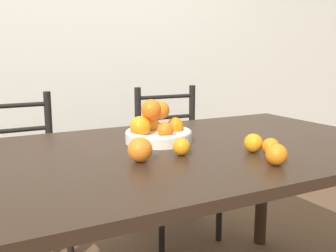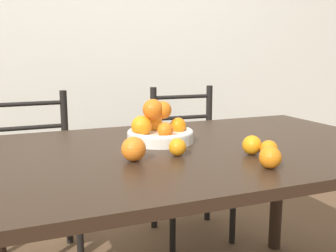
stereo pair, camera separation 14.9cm
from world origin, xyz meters
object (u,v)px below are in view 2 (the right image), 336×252
(orange_loose_0, at_px, (252,145))
(chair_right, at_px, (190,164))
(fruit_bowl, at_px, (159,130))
(orange_loose_4, at_px, (178,147))
(orange_loose_3, at_px, (134,149))
(orange_loose_2, at_px, (269,149))
(orange_loose_1, at_px, (270,157))
(chair_left, at_px, (35,182))

(orange_loose_0, xyz_separation_m, chair_right, (0.23, 0.99, -0.36))
(fruit_bowl, xyz_separation_m, orange_loose_4, (-0.02, -0.23, -0.02))
(orange_loose_3, relative_size, orange_loose_4, 1.33)
(orange_loose_2, relative_size, orange_loose_4, 0.98)
(orange_loose_1, relative_size, orange_loose_4, 1.13)
(orange_loose_1, height_order, orange_loose_4, orange_loose_1)
(orange_loose_0, xyz_separation_m, orange_loose_2, (0.03, -0.06, -0.00))
(fruit_bowl, relative_size, orange_loose_4, 4.32)
(orange_loose_2, distance_m, chair_right, 1.13)
(orange_loose_1, height_order, orange_loose_3, orange_loose_3)
(orange_loose_4, bearing_deg, orange_loose_2, -27.21)
(orange_loose_3, bearing_deg, chair_left, 106.46)
(fruit_bowl, height_order, orange_loose_2, fruit_bowl)
(orange_loose_1, height_order, chair_right, chair_right)
(orange_loose_1, xyz_separation_m, chair_right, (0.28, 1.16, -0.36))
(orange_loose_2, distance_m, orange_loose_3, 0.46)
(chair_left, relative_size, chair_right, 1.00)
(orange_loose_2, distance_m, orange_loose_4, 0.31)
(fruit_bowl, xyz_separation_m, chair_left, (-0.45, 0.68, -0.37))
(orange_loose_0, bearing_deg, chair_left, 124.51)
(orange_loose_2, relative_size, orange_loose_3, 0.74)
(orange_loose_4, bearing_deg, fruit_bowl, 85.55)
(fruit_bowl, relative_size, orange_loose_1, 3.81)
(orange_loose_0, relative_size, chair_left, 0.07)
(orange_loose_1, xyz_separation_m, orange_loose_3, (-0.36, 0.24, 0.01))
(orange_loose_3, xyz_separation_m, chair_left, (-0.27, 0.92, -0.36))
(orange_loose_3, bearing_deg, orange_loose_1, -33.36)
(orange_loose_0, height_order, chair_right, chair_right)
(orange_loose_2, bearing_deg, orange_loose_0, 115.80)
(orange_loose_3, bearing_deg, orange_loose_4, 3.17)
(orange_loose_4, bearing_deg, orange_loose_1, -50.83)
(orange_loose_3, height_order, chair_left, chair_left)
(fruit_bowl, relative_size, orange_loose_3, 3.24)
(orange_loose_4, distance_m, chair_left, 1.07)
(fruit_bowl, xyz_separation_m, orange_loose_3, (-0.18, -0.24, -0.01))
(chair_right, bearing_deg, orange_loose_1, -100.15)
(fruit_bowl, distance_m, orange_loose_3, 0.30)
(chair_left, bearing_deg, fruit_bowl, -57.11)
(orange_loose_1, relative_size, chair_right, 0.08)
(fruit_bowl, bearing_deg, orange_loose_3, -127.18)
(orange_loose_1, relative_size, orange_loose_2, 1.15)
(fruit_bowl, xyz_separation_m, orange_loose_1, (0.19, -0.48, -0.01))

